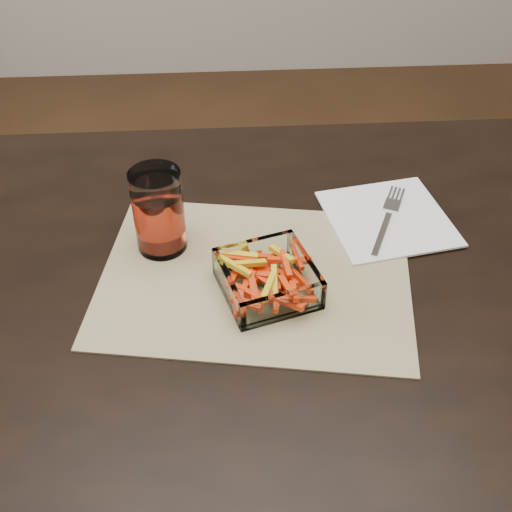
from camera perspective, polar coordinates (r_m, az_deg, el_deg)
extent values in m
cube|color=black|center=(0.94, 1.75, -3.42)|extent=(1.60, 0.90, 0.03)
cube|color=tan|center=(0.94, -0.07, -1.83)|extent=(0.50, 0.40, 0.00)
cube|color=white|center=(0.92, 1.02, -2.91)|extent=(0.15, 0.15, 0.01)
cube|color=white|center=(0.94, -0.25, 0.30)|extent=(0.12, 0.04, 0.05)
cube|color=white|center=(0.86, 2.43, -4.49)|extent=(0.12, 0.04, 0.05)
cube|color=white|center=(0.89, -2.46, -2.90)|extent=(0.04, 0.12, 0.05)
cube|color=white|center=(0.92, 4.40, -1.11)|extent=(0.04, 0.12, 0.05)
cylinder|color=white|center=(0.96, -8.66, 3.97)|extent=(0.08, 0.08, 0.13)
cylinder|color=red|center=(0.97, -8.57, 3.28)|extent=(0.07, 0.07, 0.09)
cube|color=white|center=(1.06, 11.62, 3.30)|extent=(0.22, 0.22, 0.00)
cube|color=silver|center=(1.02, 11.11, 1.91)|extent=(0.05, 0.11, 0.00)
cube|color=silver|center=(1.09, 12.00, 4.44)|extent=(0.04, 0.04, 0.00)
cube|color=silver|center=(1.11, 11.84, 5.55)|extent=(0.02, 0.03, 0.00)
cube|color=silver|center=(1.11, 12.17, 5.47)|extent=(0.02, 0.03, 0.00)
cube|color=silver|center=(1.11, 12.52, 5.39)|extent=(0.02, 0.03, 0.00)
cube|color=silver|center=(1.11, 12.85, 5.31)|extent=(0.02, 0.03, 0.00)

